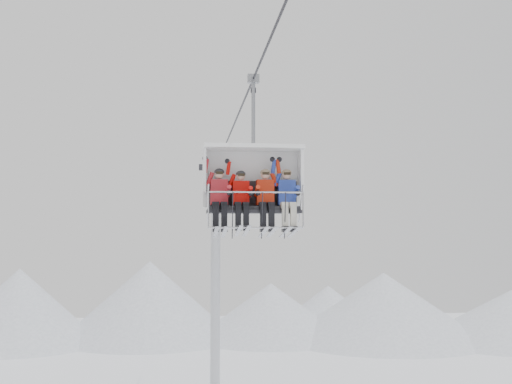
{
  "coord_description": "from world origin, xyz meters",
  "views": [
    {
      "loc": [
        -1.68,
        -15.54,
        9.23
      ],
      "look_at": [
        0.0,
        0.0,
        10.33
      ],
      "focal_mm": 45.0,
      "sensor_mm": 36.0,
      "label": 1
    }
  ],
  "objects": [
    {
      "name": "haul_cable",
      "position": [
        0.0,
        0.0,
        13.3
      ],
      "size": [
        0.06,
        50.0,
        0.06
      ],
      "primitive_type": "cylinder",
      "rotation": [
        1.57,
        0.0,
        0.0
      ],
      "color": "#2A2A2E",
      "rests_on": "lift_tower_left"
    },
    {
      "name": "skier_far_left",
      "position": [
        -0.87,
        0.47,
        10.24
      ],
      "size": [
        0.44,
        1.69,
        1.71
      ],
      "color": "#B62129",
      "rests_on": "chairlift_carrier"
    },
    {
      "name": "skier_center_left",
      "position": [
        -0.33,
        0.47,
        10.21
      ],
      "size": [
        0.41,
        1.69,
        1.64
      ],
      "color": "red",
      "rests_on": "chairlift_carrier"
    },
    {
      "name": "chairlift_carrier",
      "position": [
        0.0,
        0.78,
        10.71
      ],
      "size": [
        2.54,
        1.17,
        3.98
      ],
      "color": "black",
      "rests_on": "haul_cable"
    },
    {
      "name": "ridgeline",
      "position": [
        -1.58,
        42.05,
        2.84
      ],
      "size": [
        72.0,
        21.0,
        7.0
      ],
      "color": "white",
      "rests_on": "ground"
    },
    {
      "name": "skier_far_right",
      "position": [
        0.84,
        0.47,
        10.24
      ],
      "size": [
        0.44,
        1.69,
        1.71
      ],
      "color": "#273DA0",
      "rests_on": "chairlift_carrier"
    },
    {
      "name": "skier_center_right",
      "position": [
        0.3,
        0.47,
        10.24
      ],
      "size": [
        0.44,
        1.69,
        1.71
      ],
      "color": "red",
      "rests_on": "chairlift_carrier"
    },
    {
      "name": "lift_tower_right",
      "position": [
        0.0,
        22.0,
        5.78
      ],
      "size": [
        2.0,
        1.8,
        13.48
      ],
      "color": "#B4B6BC",
      "rests_on": "ground"
    }
  ]
}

